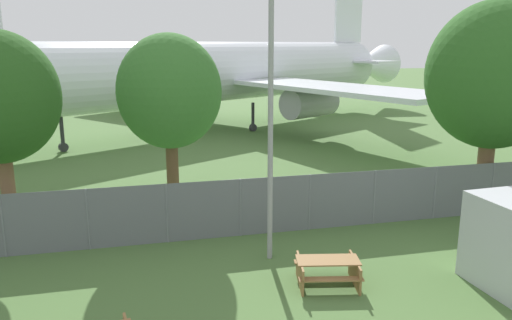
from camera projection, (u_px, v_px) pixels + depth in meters
perimeter_fence at (240, 208)px, 17.42m from camera, size 56.07×0.07×2.08m
airplane at (216, 73)px, 38.71m from camera, size 42.91×35.04×13.59m
picnic_bench_open_grass at (328, 269)px, 13.97m from camera, size 1.99×1.72×0.76m
tree_left_of_cabin at (170, 92)px, 18.56m from camera, size 3.89×3.89×7.04m
tree_far_right at (495, 76)px, 19.37m from camera, size 5.24×5.24×8.32m
light_mast at (271, 88)px, 14.61m from camera, size 0.44×0.44×8.92m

